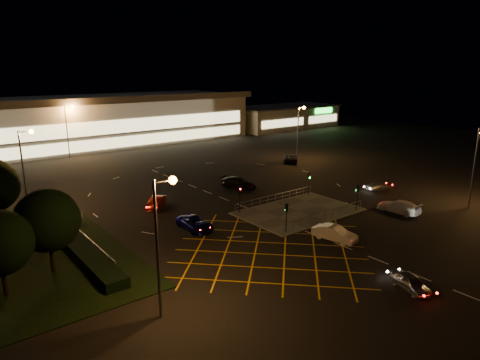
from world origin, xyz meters
TOP-DOWN VIEW (x-y plane):
  - ground at (0.00, 0.00)m, footprint 180.00×180.00m
  - pedestrian_island at (2.00, -2.00)m, footprint 14.00×9.00m
  - grass_verge at (-28.00, 6.00)m, footprint 18.00×30.00m
  - hedge at (-23.00, 6.00)m, footprint 2.00×26.00m
  - supermarket at (0.00, 61.95)m, footprint 72.00×26.50m
  - retail_unit_a at (46.00, 53.97)m, footprint 18.80×14.80m
  - retail_unit_b at (62.00, 53.96)m, footprint 14.80×14.80m
  - streetlight_sw at (-21.56, -12.00)m, footprint 1.78×0.56m
  - streetlight_se at (20.44, -14.00)m, footprint 1.78×0.56m
  - streetlight_nw at (-23.56, 18.00)m, footprint 1.78×0.56m
  - streetlight_ne at (24.44, 20.00)m, footprint 1.78×0.56m
  - streetlight_far_left at (-9.56, 48.00)m, footprint 1.78×0.56m
  - streetlight_far_right at (30.44, 50.00)m, footprint 1.78×0.56m
  - signal_sw at (-4.00, -5.99)m, footprint 0.28×0.30m
  - signal_se at (8.00, -5.99)m, footprint 0.28×0.30m
  - signal_nw at (-4.00, 1.99)m, footprint 0.28×0.30m
  - signal_ne at (8.00, 1.99)m, footprint 0.28×0.30m
  - tree_e at (-26.00, 0.00)m, footprint 5.40×5.40m
  - car_near_silver at (-4.63, -20.77)m, footprint 2.56×3.92m
  - car_queue_white at (-1.51, -10.49)m, footprint 2.53×4.80m
  - car_left_blue at (-11.10, 0.81)m, footprint 2.47×5.13m
  - car_far_dkgrey at (2.85, 11.08)m, footprint 4.46×5.78m
  - car_right_silver at (17.81, -2.34)m, footprint 3.90×2.18m
  - car_circ_red at (-10.84, 10.21)m, footprint 3.96×4.02m
  - car_east_grey at (21.47, 19.06)m, footprint 5.30×5.19m
  - car_approach_white at (11.42, -9.60)m, footprint 2.42×5.35m

SIDE VIEW (x-z plane):
  - ground at x=0.00m, z-range 0.00..0.00m
  - grass_verge at x=-28.00m, z-range 0.00..0.08m
  - pedestrian_island at x=2.00m, z-range 0.00..0.12m
  - hedge at x=-23.00m, z-range 0.00..1.00m
  - car_near_silver at x=-4.63m, z-range 0.00..1.24m
  - car_right_silver at x=17.81m, z-range 0.00..1.25m
  - car_circ_red at x=-10.84m, z-range 0.00..1.38m
  - car_left_blue at x=-11.10m, z-range 0.00..1.41m
  - car_east_grey at x=21.47m, z-range 0.00..1.41m
  - car_queue_white at x=-1.51m, z-range 0.00..1.51m
  - car_approach_white at x=11.42m, z-range 0.00..1.52m
  - car_far_dkgrey at x=2.85m, z-range 0.00..1.56m
  - signal_sw at x=-4.00m, z-range 0.79..3.94m
  - signal_se at x=8.00m, z-range 0.79..3.94m
  - signal_nw at x=-4.00m, z-range 0.79..3.94m
  - signal_ne at x=8.00m, z-range 0.79..3.94m
  - retail_unit_a at x=46.00m, z-range 0.04..6.39m
  - retail_unit_b at x=62.00m, z-range 0.05..6.40m
  - tree_e at x=-26.00m, z-range 0.97..8.32m
  - supermarket at x=0.00m, z-range 0.06..10.56m
  - streetlight_sw at x=-21.56m, z-range 1.55..11.58m
  - streetlight_se at x=20.44m, z-range 1.55..11.58m
  - streetlight_nw at x=-23.56m, z-range 1.55..11.58m
  - streetlight_ne at x=24.44m, z-range 1.55..11.58m
  - streetlight_far_left at x=-9.56m, z-range 1.55..11.58m
  - streetlight_far_right at x=30.44m, z-range 1.55..11.58m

